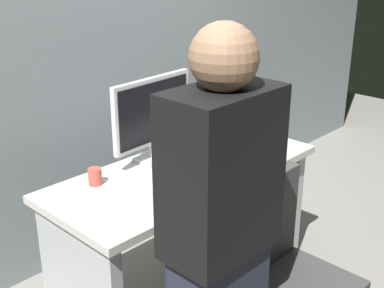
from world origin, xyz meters
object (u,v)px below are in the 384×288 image
at_px(monitor, 153,115).
at_px(book_stack, 222,130).
at_px(desk, 185,207).
at_px(cup_near_keyboard, 153,196).
at_px(keyboard, 195,174).
at_px(mouse, 231,157).
at_px(person_at_desk, 220,251).
at_px(cup_by_monitor, 95,177).

relative_size(monitor, book_stack, 2.30).
height_order(desk, monitor, monitor).
xyz_separation_m(monitor, book_stack, (0.44, -0.11, -0.17)).
bearing_deg(cup_near_keyboard, desk, 24.73).
height_order(monitor, keyboard, monitor).
bearing_deg(keyboard, mouse, 2.15).
xyz_separation_m(desk, keyboard, (-0.03, -0.11, 0.24)).
bearing_deg(person_at_desk, mouse, 37.52).
xyz_separation_m(desk, cup_by_monitor, (-0.44, 0.18, 0.27)).
bearing_deg(mouse, book_stack, 52.80).
height_order(keyboard, cup_near_keyboard, cup_near_keyboard).
bearing_deg(cup_by_monitor, mouse, -21.63).
bearing_deg(person_at_desk, keyboard, 49.59).
bearing_deg(keyboard, person_at_desk, -130.08).
bearing_deg(person_at_desk, desk, 52.25).
xyz_separation_m(desk, person_at_desk, (-0.56, -0.72, 0.32)).
bearing_deg(monitor, book_stack, -13.88).
height_order(monitor, cup_near_keyboard, monitor).
height_order(person_at_desk, mouse, person_at_desk).
bearing_deg(person_at_desk, cup_near_keyboard, 72.55).
height_order(desk, keyboard, keyboard).
distance_m(monitor, cup_by_monitor, 0.46).
height_order(keyboard, mouse, mouse).
xyz_separation_m(desk, mouse, (0.26, -0.10, 0.25)).
distance_m(cup_by_monitor, book_stack, 0.85).
bearing_deg(monitor, cup_by_monitor, -176.45).
height_order(keyboard, cup_by_monitor, cup_by_monitor).
bearing_deg(book_stack, cup_by_monitor, 174.43).
xyz_separation_m(cup_near_keyboard, book_stack, (0.79, 0.28, 0.04)).
xyz_separation_m(keyboard, cup_by_monitor, (-0.41, 0.29, 0.03)).
bearing_deg(monitor, cup_near_keyboard, -132.88).
bearing_deg(cup_by_monitor, keyboard, -35.08).
distance_m(monitor, cup_near_keyboard, 0.56).
distance_m(mouse, cup_by_monitor, 0.75).
relative_size(cup_near_keyboard, book_stack, 0.39).
height_order(person_at_desk, monitor, person_at_desk).
relative_size(desk, cup_by_monitor, 17.84).
height_order(mouse, cup_near_keyboard, cup_near_keyboard).
height_order(person_at_desk, cup_near_keyboard, person_at_desk).
distance_m(person_at_desk, mouse, 1.03).
relative_size(person_at_desk, mouse, 16.39).
bearing_deg(cup_near_keyboard, monitor, 47.12).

